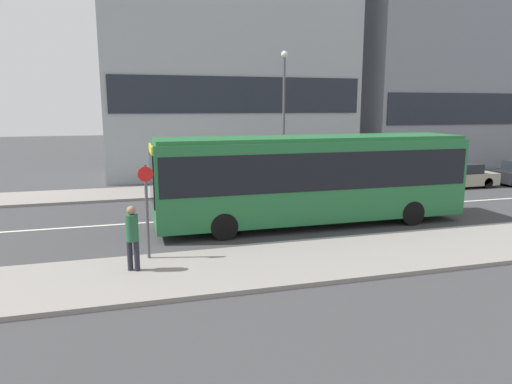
% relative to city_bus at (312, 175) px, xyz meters
% --- Properties ---
extents(ground_plane, '(120.00, 120.00, 0.00)m').
position_rel_city_bus_xyz_m(ground_plane, '(-2.80, 2.03, -1.99)').
color(ground_plane, '#3A3A3D').
extents(sidewalk_near, '(44.00, 3.50, 0.13)m').
position_rel_city_bus_xyz_m(sidewalk_near, '(-2.80, -4.22, -1.92)').
color(sidewalk_near, gray).
rests_on(sidewalk_near, ground_plane).
extents(sidewalk_far, '(44.00, 3.50, 0.13)m').
position_rel_city_bus_xyz_m(sidewalk_far, '(-2.80, 8.28, -1.92)').
color(sidewalk_far, gray).
rests_on(sidewalk_far, ground_plane).
extents(lane_centerline, '(41.80, 0.16, 0.01)m').
position_rel_city_bus_xyz_m(lane_centerline, '(-2.80, 2.03, -1.98)').
color(lane_centerline, silver).
rests_on(lane_centerline, ground_plane).
extents(apartment_block_left_tower, '(16.38, 6.96, 19.20)m').
position_rel_city_bus_xyz_m(apartment_block_left_tower, '(0.06, 14.97, 7.61)').
color(apartment_block_left_tower, '#9EA3A8').
rests_on(apartment_block_left_tower, ground_plane).
extents(apartment_block_right_tower, '(15.23, 5.28, 16.06)m').
position_rel_city_bus_xyz_m(apartment_block_right_tower, '(17.56, 14.13, 6.04)').
color(apartment_block_right_tower, gray).
rests_on(apartment_block_right_tower, ground_plane).
extents(city_bus, '(12.15, 2.62, 3.46)m').
position_rel_city_bus_xyz_m(city_bus, '(0.00, 0.00, 0.00)').
color(city_bus, '#236B38').
rests_on(city_bus, ground_plane).
extents(parked_car_0, '(4.14, 1.82, 1.36)m').
position_rel_city_bus_xyz_m(parked_car_0, '(11.51, 5.61, -1.34)').
color(parked_car_0, '#A39E84').
rests_on(parked_car_0, ground_plane).
extents(pedestrian_near_stop, '(0.34, 0.34, 1.82)m').
position_rel_city_bus_xyz_m(pedestrian_near_stop, '(-6.83, -3.80, -0.82)').
color(pedestrian_near_stop, '#23232D').
rests_on(pedestrian_near_stop, sidewalk_near).
extents(bus_stop_sign, '(0.44, 0.12, 2.81)m').
position_rel_city_bus_xyz_m(bus_stop_sign, '(-6.38, -2.84, -0.22)').
color(bus_stop_sign, '#4C4C51').
rests_on(bus_stop_sign, sidewalk_near).
extents(street_lamp, '(0.36, 0.36, 7.36)m').
position_rel_city_bus_xyz_m(street_lamp, '(1.49, 7.65, 2.60)').
color(street_lamp, '#4C4C51').
rests_on(street_lamp, sidewalk_far).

